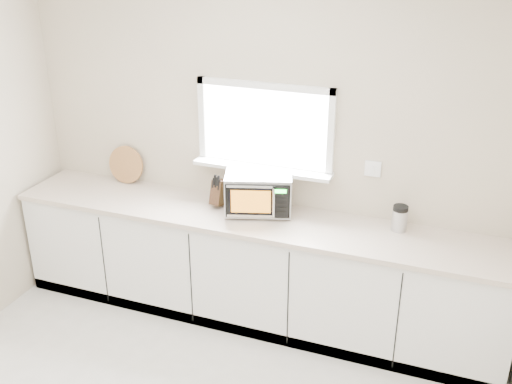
% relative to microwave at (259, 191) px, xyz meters
% --- Properties ---
extents(back_wall, '(4.00, 0.17, 2.70)m').
position_rel_microwave_xyz_m(back_wall, '(-0.02, 0.19, 0.27)').
color(back_wall, '#AFA28B').
rests_on(back_wall, ground).
extents(cabinets, '(3.92, 0.60, 0.88)m').
position_rel_microwave_xyz_m(cabinets, '(-0.02, -0.10, -0.65)').
color(cabinets, silver).
rests_on(cabinets, ground).
extents(countertop, '(3.92, 0.64, 0.04)m').
position_rel_microwave_xyz_m(countertop, '(-0.02, -0.11, -0.19)').
color(countertop, '#C2B4A0').
rests_on(countertop, cabinets).
extents(microwave, '(0.60, 0.53, 0.32)m').
position_rel_microwave_xyz_m(microwave, '(0.00, 0.00, 0.00)').
color(microwave, black).
rests_on(microwave, countertop).
extents(knife_block, '(0.12, 0.20, 0.27)m').
position_rel_microwave_xyz_m(knife_block, '(-0.32, -0.02, -0.05)').
color(knife_block, '#473119').
rests_on(knife_block, countertop).
extents(cutting_board, '(0.33, 0.08, 0.33)m').
position_rel_microwave_xyz_m(cutting_board, '(-1.27, 0.14, -0.01)').
color(cutting_board, '#A67A40').
rests_on(cutting_board, countertop).
extents(coffee_grinder, '(0.15, 0.15, 0.20)m').
position_rel_microwave_xyz_m(coffee_grinder, '(1.08, 0.05, -0.07)').
color(coffee_grinder, '#ADB0B4').
rests_on(coffee_grinder, countertop).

